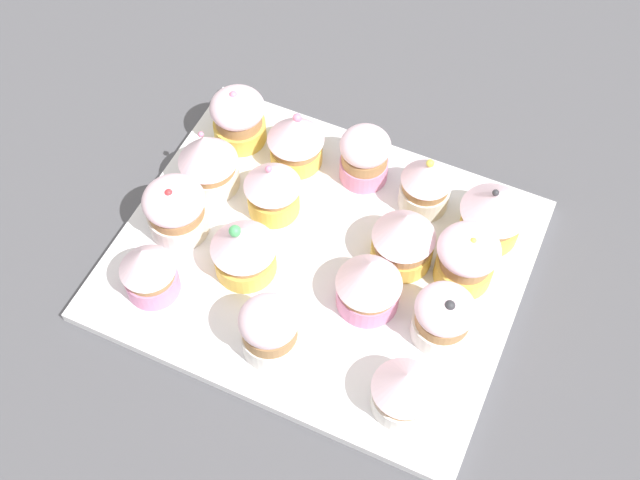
{
  "coord_description": "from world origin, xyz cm",
  "views": [
    {
      "loc": [
        -17.79,
        39.03,
        70.49
      ],
      "look_at": [
        0.0,
        0.0,
        4.2
      ],
      "focal_mm": 45.16,
      "sensor_mm": 36.0,
      "label": 1
    }
  ],
  "objects_px": {
    "cupcake_9": "(443,316)",
    "cupcake_13": "(404,389)",
    "cupcake_12": "(176,209)",
    "cupcake_15": "(148,270)",
    "cupcake_2": "(363,155)",
    "cupcake_11": "(243,248)",
    "cupcake_0": "(494,212)",
    "cupcake_3": "(296,139)",
    "cupcake_10": "(369,282)",
    "cupcake_1": "(426,182)",
    "cupcake_5": "(467,258)",
    "cupcake_8": "(208,160)",
    "cupcake_7": "(273,187)",
    "cupcake_14": "(273,331)",
    "cupcake_6": "(404,237)",
    "cupcake_4": "(238,117)",
    "baking_tray": "(320,259)"
  },
  "relations": [
    {
      "from": "cupcake_0",
      "to": "cupcake_13",
      "type": "bearing_deg",
      "value": 86.28
    },
    {
      "from": "cupcake_1",
      "to": "cupcake_12",
      "type": "distance_m",
      "value": 0.26
    },
    {
      "from": "cupcake_8",
      "to": "cupcake_10",
      "type": "xyz_separation_m",
      "value": [
        -0.21,
        0.06,
        -0.0
      ]
    },
    {
      "from": "cupcake_0",
      "to": "cupcake_14",
      "type": "distance_m",
      "value": 0.25
    },
    {
      "from": "cupcake_11",
      "to": "cupcake_13",
      "type": "bearing_deg",
      "value": 160.24
    },
    {
      "from": "cupcake_0",
      "to": "cupcake_4",
      "type": "xyz_separation_m",
      "value": [
        0.29,
        -0.01,
        -0.0
      ]
    },
    {
      "from": "cupcake_4",
      "to": "cupcake_8",
      "type": "bearing_deg",
      "value": 90.98
    },
    {
      "from": "cupcake_3",
      "to": "cupcake_15",
      "type": "height_order",
      "value": "cupcake_3"
    },
    {
      "from": "cupcake_10",
      "to": "cupcake_13",
      "type": "distance_m",
      "value": 0.11
    },
    {
      "from": "cupcake_8",
      "to": "cupcake_10",
      "type": "height_order",
      "value": "cupcake_8"
    },
    {
      "from": "cupcake_1",
      "to": "cupcake_7",
      "type": "bearing_deg",
      "value": 26.99
    },
    {
      "from": "cupcake_2",
      "to": "cupcake_14",
      "type": "distance_m",
      "value": 0.22
    },
    {
      "from": "cupcake_0",
      "to": "cupcake_10",
      "type": "bearing_deg",
      "value": 56.71
    },
    {
      "from": "cupcake_8",
      "to": "cupcake_14",
      "type": "bearing_deg",
      "value": 135.13
    },
    {
      "from": "cupcake_9",
      "to": "cupcake_13",
      "type": "bearing_deg",
      "value": 85.14
    },
    {
      "from": "cupcake_4",
      "to": "cupcake_5",
      "type": "relative_size",
      "value": 1.01
    },
    {
      "from": "cupcake_0",
      "to": "cupcake_3",
      "type": "xyz_separation_m",
      "value": [
        0.22,
        -0.01,
        -0.0
      ]
    },
    {
      "from": "cupcake_9",
      "to": "cupcake_1",
      "type": "bearing_deg",
      "value": -63.44
    },
    {
      "from": "cupcake_10",
      "to": "cupcake_11",
      "type": "relative_size",
      "value": 1.0
    },
    {
      "from": "cupcake_12",
      "to": "cupcake_13",
      "type": "height_order",
      "value": "cupcake_12"
    },
    {
      "from": "cupcake_6",
      "to": "cupcake_11",
      "type": "bearing_deg",
      "value": 28.64
    },
    {
      "from": "cupcake_5",
      "to": "cupcake_9",
      "type": "height_order",
      "value": "cupcake_5"
    },
    {
      "from": "cupcake_11",
      "to": "cupcake_12",
      "type": "distance_m",
      "value": 0.09
    },
    {
      "from": "cupcake_7",
      "to": "cupcake_13",
      "type": "height_order",
      "value": "cupcake_7"
    },
    {
      "from": "cupcake_12",
      "to": "cupcake_13",
      "type": "bearing_deg",
      "value": 163.18
    },
    {
      "from": "cupcake_11",
      "to": "cupcake_2",
      "type": "bearing_deg",
      "value": -110.98
    },
    {
      "from": "baking_tray",
      "to": "cupcake_8",
      "type": "xyz_separation_m",
      "value": [
        0.14,
        -0.04,
        0.04
      ]
    },
    {
      "from": "cupcake_8",
      "to": "cupcake_13",
      "type": "relative_size",
      "value": 1.21
    },
    {
      "from": "cupcake_2",
      "to": "cupcake_10",
      "type": "height_order",
      "value": "cupcake_10"
    },
    {
      "from": "cupcake_0",
      "to": "cupcake_7",
      "type": "relative_size",
      "value": 1.02
    },
    {
      "from": "cupcake_14",
      "to": "cupcake_0",
      "type": "bearing_deg",
      "value": -124.4
    },
    {
      "from": "cupcake_9",
      "to": "baking_tray",
      "type": "bearing_deg",
      "value": -12.24
    },
    {
      "from": "cupcake_12",
      "to": "cupcake_15",
      "type": "distance_m",
      "value": 0.07
    },
    {
      "from": "cupcake_6",
      "to": "cupcake_14",
      "type": "height_order",
      "value": "cupcake_6"
    },
    {
      "from": "cupcake_4",
      "to": "cupcake_9",
      "type": "relative_size",
      "value": 1.06
    },
    {
      "from": "cupcake_4",
      "to": "cupcake_8",
      "type": "xyz_separation_m",
      "value": [
        -0.0,
        0.07,
        0.0
      ]
    },
    {
      "from": "cupcake_2",
      "to": "cupcake_12",
      "type": "bearing_deg",
      "value": 44.49
    },
    {
      "from": "cupcake_7",
      "to": "cupcake_12",
      "type": "bearing_deg",
      "value": 38.91
    },
    {
      "from": "cupcake_0",
      "to": "cupcake_9",
      "type": "distance_m",
      "value": 0.13
    },
    {
      "from": "cupcake_8",
      "to": "cupcake_9",
      "type": "relative_size",
      "value": 1.19
    },
    {
      "from": "cupcake_0",
      "to": "cupcake_1",
      "type": "bearing_deg",
      "value": -6.45
    },
    {
      "from": "cupcake_5",
      "to": "cupcake_10",
      "type": "bearing_deg",
      "value": 41.21
    },
    {
      "from": "cupcake_1",
      "to": "cupcake_3",
      "type": "relative_size",
      "value": 1.05
    },
    {
      "from": "cupcake_5",
      "to": "cupcake_13",
      "type": "bearing_deg",
      "value": 87.63
    },
    {
      "from": "cupcake_10",
      "to": "cupcake_0",
      "type": "bearing_deg",
      "value": -123.29
    },
    {
      "from": "cupcake_12",
      "to": "cupcake_15",
      "type": "height_order",
      "value": "cupcake_15"
    },
    {
      "from": "cupcake_9",
      "to": "cupcake_0",
      "type": "bearing_deg",
      "value": -92.98
    },
    {
      "from": "cupcake_10",
      "to": "cupcake_12",
      "type": "bearing_deg",
      "value": 0.08
    },
    {
      "from": "cupcake_2",
      "to": "cupcake_13",
      "type": "height_order",
      "value": "cupcake_2"
    },
    {
      "from": "cupcake_10",
      "to": "cupcake_11",
      "type": "height_order",
      "value": "same"
    }
  ]
}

